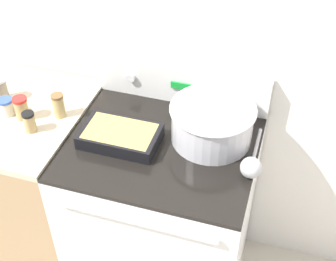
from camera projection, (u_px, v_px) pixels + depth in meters
kitchen_wall at (188, 28)px, 1.93m from camera, size 8.00×0.05×2.50m
stove_range at (163, 216)px, 2.18m from camera, size 0.76×0.68×0.92m
control_panel at (183, 84)px, 2.04m from camera, size 0.76×0.07×0.18m
side_counter at (45, 187)px, 2.31m from camera, size 0.46×0.65×0.93m
mixing_bowl at (212, 122)px, 1.85m from camera, size 0.34×0.34×0.16m
casserole_dish at (120, 135)px, 1.87m from camera, size 0.31×0.19×0.06m
ladle at (251, 166)px, 1.73m from camera, size 0.08×0.31×0.08m
spice_jar_brown_cap at (59, 105)px, 1.96m from camera, size 0.05×0.05×0.11m
spice_jar_black_cap at (30, 122)px, 1.89m from camera, size 0.05×0.05×0.09m
spice_jar_red_cap at (21, 108)px, 1.96m from camera, size 0.06×0.06×0.10m
spice_jar_blue_cap at (7, 107)px, 1.98m from camera, size 0.06×0.06×0.08m
spice_jar_white_cap at (0, 89)px, 2.05m from camera, size 0.07×0.07×0.11m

